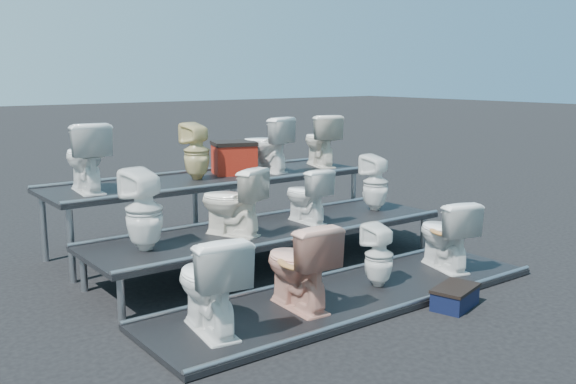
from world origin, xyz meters
TOP-DOWN VIEW (x-y plane):
  - ground at (0.00, 0.00)m, footprint 80.00×80.00m
  - tier_front at (0.00, -1.30)m, footprint 4.20×1.20m
  - tier_mid at (0.00, 0.00)m, footprint 4.20×1.20m
  - tier_back at (0.00, 1.30)m, footprint 4.20×1.20m
  - toilet_0 at (-1.55, -1.30)m, footprint 0.58×0.88m
  - toilet_1 at (-0.63, -1.30)m, footprint 0.50×0.82m
  - toilet_2 at (0.39, -1.30)m, footprint 0.29×0.30m
  - toilet_3 at (1.39, -1.30)m, footprint 0.63×0.85m
  - toilet_4 at (-1.52, 0.00)m, footprint 0.42×0.43m
  - toilet_5 at (-0.52, 0.00)m, footprint 0.66×0.82m
  - toilet_6 at (0.49, 0.00)m, footprint 0.36×0.63m
  - toilet_7 at (1.60, 0.00)m, footprint 0.35×0.36m
  - toilet_8 at (-1.61, 1.30)m, footprint 0.50×0.80m
  - toilet_9 at (-0.22, 1.30)m, footprint 0.37×0.37m
  - toilet_10 at (0.82, 1.30)m, footprint 0.58×0.81m
  - toilet_11 at (1.77, 1.30)m, footprint 0.61×0.81m
  - red_crate at (0.39, 1.41)m, footprint 0.63×0.57m
  - step_stool at (0.65, -2.05)m, footprint 0.54×0.41m

SIDE VIEW (x-z plane):
  - ground at x=0.00m, z-range 0.00..0.00m
  - tier_front at x=0.00m, z-range 0.00..0.06m
  - step_stool at x=0.65m, z-range 0.00..0.17m
  - tier_mid at x=0.00m, z-range 0.00..0.46m
  - toilet_2 at x=0.39m, z-range 0.06..0.69m
  - tier_back at x=0.00m, z-range 0.00..0.86m
  - toilet_3 at x=1.39m, z-range 0.06..0.83m
  - toilet_1 at x=-0.63m, z-range 0.06..0.87m
  - toilet_0 at x=-1.55m, z-range 0.06..0.90m
  - toilet_6 at x=0.49m, z-range 0.46..1.10m
  - toilet_7 at x=1.60m, z-range 0.46..1.16m
  - toilet_5 at x=-0.52m, z-range 0.46..1.19m
  - toilet_4 at x=-1.52m, z-range 0.46..1.26m
  - red_crate at x=0.39m, z-range 0.86..1.24m
  - toilet_9 at x=-0.22m, z-range 0.86..1.57m
  - toilet_11 at x=1.77m, z-range 0.86..1.60m
  - toilet_10 at x=0.82m, z-range 0.86..1.60m
  - toilet_8 at x=-1.61m, z-range 0.86..1.64m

